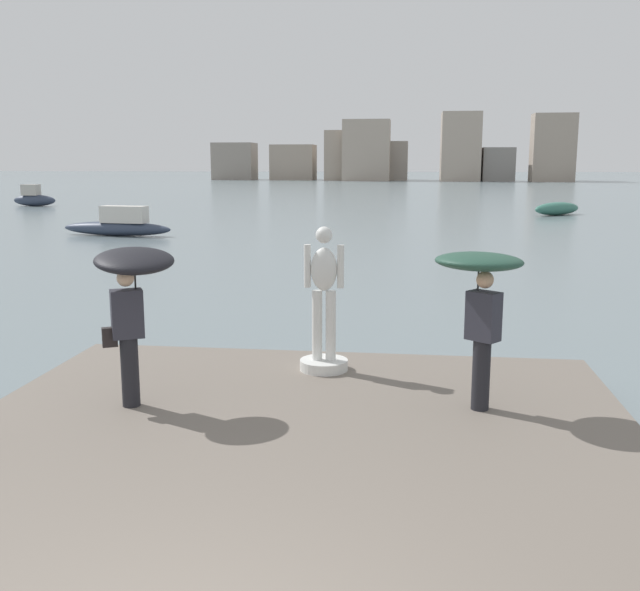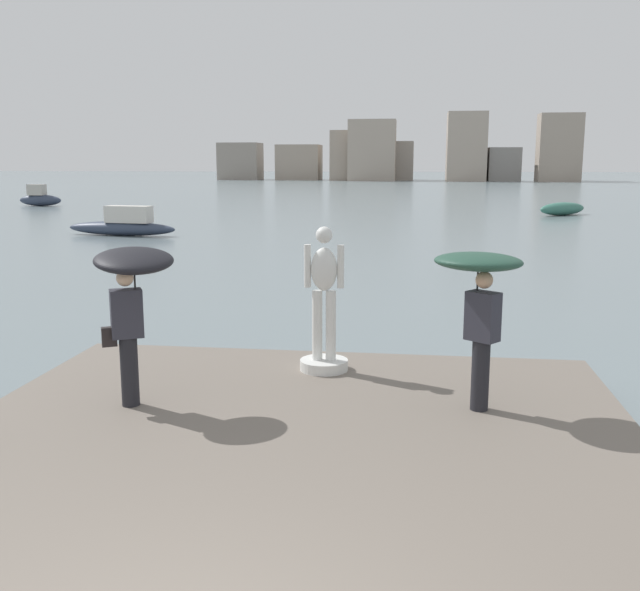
{
  "view_description": "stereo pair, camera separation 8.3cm",
  "coord_description": "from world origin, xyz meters",
  "px_view_note": "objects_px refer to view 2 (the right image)",
  "views": [
    {
      "loc": [
        1.27,
        -3.46,
        3.42
      ],
      "look_at": [
        0.0,
        6.51,
        1.55
      ],
      "focal_mm": 40.52,
      "sensor_mm": 36.0,
      "label": 1
    },
    {
      "loc": [
        1.35,
        -3.45,
        3.42
      ],
      "look_at": [
        0.0,
        6.51,
        1.55
      ],
      "focal_mm": 40.52,
      "sensor_mm": 36.0,
      "label": 2
    }
  ],
  "objects_px": {
    "onlooker_left": "(131,286)",
    "boat_mid": "(562,209)",
    "onlooker_right": "(479,285)",
    "boat_leftward": "(123,225)",
    "statue_white_figure": "(324,314)",
    "boat_far": "(40,198)"
  },
  "relations": [
    {
      "from": "onlooker_left",
      "to": "boat_mid",
      "type": "bearing_deg",
      "value": 72.37
    },
    {
      "from": "boat_mid",
      "to": "onlooker_right",
      "type": "bearing_deg",
      "value": -102.07
    },
    {
      "from": "boat_mid",
      "to": "boat_leftward",
      "type": "distance_m",
      "value": 27.88
    },
    {
      "from": "statue_white_figure",
      "to": "boat_mid",
      "type": "distance_m",
      "value": 39.45
    },
    {
      "from": "statue_white_figure",
      "to": "onlooker_left",
      "type": "height_order",
      "value": "statue_white_figure"
    },
    {
      "from": "onlooker_right",
      "to": "boat_mid",
      "type": "xyz_separation_m",
      "value": [
        8.43,
        39.4,
        -1.54
      ]
    },
    {
      "from": "statue_white_figure",
      "to": "onlooker_left",
      "type": "distance_m",
      "value": 2.9
    },
    {
      "from": "statue_white_figure",
      "to": "boat_leftward",
      "type": "height_order",
      "value": "statue_white_figure"
    },
    {
      "from": "statue_white_figure",
      "to": "onlooker_right",
      "type": "height_order",
      "value": "statue_white_figure"
    },
    {
      "from": "onlooker_left",
      "to": "boat_leftward",
      "type": "height_order",
      "value": "onlooker_left"
    },
    {
      "from": "statue_white_figure",
      "to": "boat_leftward",
      "type": "distance_m",
      "value": 25.2
    },
    {
      "from": "onlooker_right",
      "to": "boat_far",
      "type": "distance_m",
      "value": 53.28
    },
    {
      "from": "statue_white_figure",
      "to": "boat_far",
      "type": "xyz_separation_m",
      "value": [
        -27.79,
        42.73,
        -0.63
      ]
    },
    {
      "from": "boat_far",
      "to": "boat_leftward",
      "type": "xyz_separation_m",
      "value": [
        15.49,
        -20.75,
        -0.1
      ]
    },
    {
      "from": "onlooker_left",
      "to": "boat_far",
      "type": "height_order",
      "value": "onlooker_left"
    },
    {
      "from": "onlooker_right",
      "to": "boat_leftward",
      "type": "relative_size",
      "value": 0.35
    },
    {
      "from": "onlooker_right",
      "to": "boat_leftward",
      "type": "bearing_deg",
      "value": 121.61
    },
    {
      "from": "boat_mid",
      "to": "onlooker_left",
      "type": "bearing_deg",
      "value": -107.63
    },
    {
      "from": "statue_white_figure",
      "to": "boat_leftward",
      "type": "xyz_separation_m",
      "value": [
        -12.3,
        21.98,
        -0.73
      ]
    },
    {
      "from": "boat_far",
      "to": "boat_leftward",
      "type": "height_order",
      "value": "boat_far"
    },
    {
      "from": "boat_mid",
      "to": "boat_far",
      "type": "bearing_deg",
      "value": 173.0
    },
    {
      "from": "statue_white_figure",
      "to": "boat_mid",
      "type": "bearing_deg",
      "value": 74.56
    }
  ]
}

